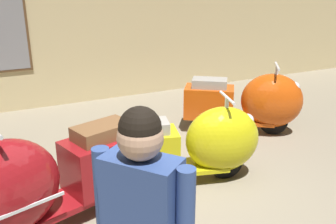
# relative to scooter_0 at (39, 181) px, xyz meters

# --- Properties ---
(ground_plane) EXTENTS (60.00, 60.00, 0.00)m
(ground_plane) POSITION_rel_scooter_0_xyz_m (1.53, -0.41, -0.52)
(ground_plane) COLOR gray
(showroom_back_wall) EXTENTS (18.00, 0.63, 3.69)m
(showroom_back_wall) POSITION_rel_scooter_0_xyz_m (1.39, 3.75, 1.33)
(showroom_back_wall) COLOR #CCB784
(showroom_back_wall) RESTS_ON ground
(scooter_0) EXTENTS (1.92, 1.05, 1.13)m
(scooter_0) POSITION_rel_scooter_0_xyz_m (0.00, 0.00, 0.00)
(scooter_0) COLOR black
(scooter_0) RESTS_ON ground
(scooter_1) EXTENTS (1.70, 0.87, 1.00)m
(scooter_1) POSITION_rel_scooter_0_xyz_m (1.75, 0.20, -0.06)
(scooter_1) COLOR black
(scooter_1) RESTS_ON ground
(scooter_2) EXTENTS (1.68, 1.38, 1.05)m
(scooter_2) POSITION_rel_scooter_0_xyz_m (3.17, 1.10, -0.04)
(scooter_2) COLOR black
(scooter_2) RESTS_ON ground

